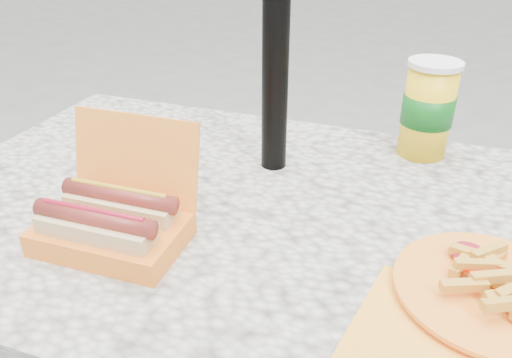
% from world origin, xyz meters
% --- Properties ---
extents(picnic_table, '(1.20, 0.80, 0.75)m').
position_xyz_m(picnic_table, '(0.00, 0.00, 0.64)').
color(picnic_table, beige).
rests_on(picnic_table, ground).
extents(hotdog_box, '(0.22, 0.18, 0.18)m').
position_xyz_m(hotdog_box, '(-0.15, -0.17, 0.79)').
color(hotdog_box, orange).
rests_on(hotdog_box, picnic_table).
extents(fries_plate, '(0.31, 0.34, 0.05)m').
position_xyz_m(fries_plate, '(0.39, -0.12, 0.76)').
color(fries_plate, '#F5A32E').
rests_on(fries_plate, picnic_table).
extents(soda_cup, '(0.11, 0.11, 0.20)m').
position_xyz_m(soda_cup, '(0.28, 0.32, 0.85)').
color(soda_cup, yellow).
rests_on(soda_cup, picnic_table).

